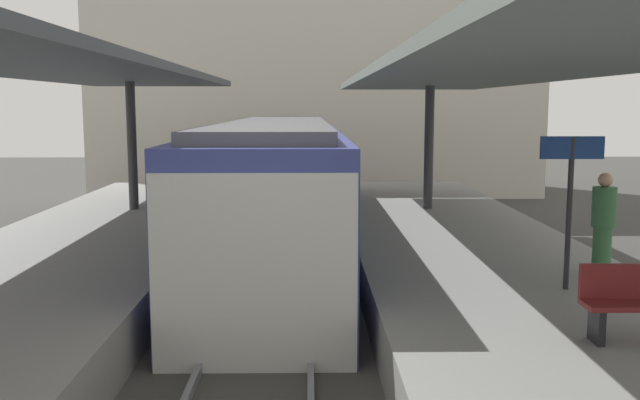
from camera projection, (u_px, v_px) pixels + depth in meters
The scene contains 12 objects.
ground_plane at pixel (263, 347), 10.64m from camera, with size 80.00×80.00×0.00m, color #383835.
platform_left at pixel (9, 316), 10.51m from camera, with size 4.40×28.00×1.00m, color gray.
platform_right at pixel (513, 314), 10.64m from camera, with size 4.40×28.00×1.00m, color gray.
track_ballast at pixel (263, 341), 10.63m from camera, with size 3.20×28.00×0.20m, color #423F3D.
rail_near_side at pixel (215, 330), 10.59m from camera, with size 0.08×28.00×0.14m, color slate.
rail_far_side at pixel (310, 330), 10.62m from camera, with size 0.08×28.00×0.14m, color slate.
commuter_train at pixel (278, 191), 15.86m from camera, with size 2.78×14.10×3.10m.
canopy_left at pixel (32, 66), 11.40m from camera, with size 4.18×21.00×3.40m.
canopy_right at pixel (496, 72), 11.54m from camera, with size 4.18×21.00×3.30m.
platform_sign at pixel (571, 178), 9.95m from camera, with size 0.90×0.08×2.21m.
passenger_near_bench at pixel (603, 223), 10.81m from camera, with size 0.36×0.36×1.62m.
station_building_backdrop at pixel (316, 62), 29.75m from camera, with size 18.00×6.00×11.00m, color beige.
Camera 1 is at (0.69, -10.26, 3.63)m, focal length 39.36 mm.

